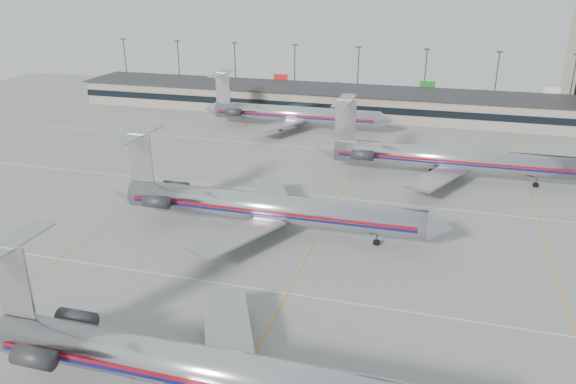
% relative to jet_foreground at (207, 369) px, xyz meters
% --- Properties ---
extents(ground, '(260.00, 260.00, 0.00)m').
position_rel_jet_foreground_xyz_m(ground, '(1.59, 8.59, -3.62)').
color(ground, gray).
rests_on(ground, ground).
extents(apron_markings, '(160.00, 0.15, 0.02)m').
position_rel_jet_foreground_xyz_m(apron_markings, '(1.59, 18.59, -3.61)').
color(apron_markings, silver).
rests_on(apron_markings, ground).
extents(terminal, '(162.00, 17.00, 6.25)m').
position_rel_jet_foreground_xyz_m(terminal, '(1.59, 106.56, -0.46)').
color(terminal, gray).
rests_on(terminal, ground).
extents(light_mast_row, '(163.60, 0.40, 15.28)m').
position_rel_jet_foreground_xyz_m(light_mast_row, '(1.59, 120.59, 4.96)').
color(light_mast_row, '#38383D').
rests_on(light_mast_row, ground).
extents(jet_foreground, '(47.70, 28.09, 12.49)m').
position_rel_jet_foreground_xyz_m(jet_foreground, '(0.00, 0.00, 0.00)').
color(jet_foreground, silver).
rests_on(jet_foreground, ground).
extents(jet_second_row, '(49.17, 28.95, 12.87)m').
position_rel_jet_foreground_xyz_m(jet_second_row, '(-6.12, 33.45, 0.11)').
color(jet_second_row, silver).
rests_on(jet_second_row, ground).
extents(jet_third_row, '(48.25, 29.68, 13.19)m').
position_rel_jet_foreground_xyz_m(jet_third_row, '(17.56, 62.54, 0.21)').
color(jet_third_row, silver).
rests_on(jet_third_row, ground).
extents(jet_back_row, '(45.21, 27.81, 12.36)m').
position_rel_jet_foreground_xyz_m(jet_back_row, '(-17.24, 87.74, -0.03)').
color(jet_back_row, silver).
rests_on(jet_back_row, ground).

